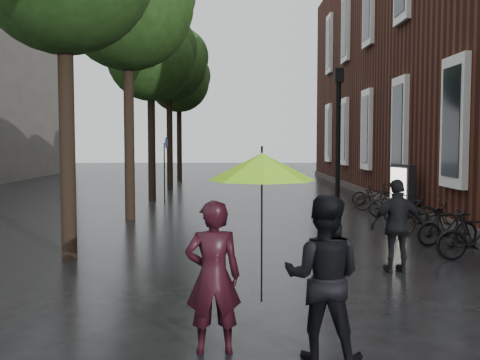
{
  "coord_description": "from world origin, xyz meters",
  "views": [
    {
      "loc": [
        -0.66,
        -4.78,
        2.48
      ],
      "look_at": [
        -0.51,
        5.96,
        1.73
      ],
      "focal_mm": 42.0,
      "sensor_mm": 36.0,
      "label": 1
    }
  ],
  "objects_px": {
    "person_burgundy": "(213,277)",
    "pedestrian_walking": "(398,226)",
    "ad_lightbox": "(402,191)",
    "lamp_post": "(338,135)",
    "person_black": "(323,277)",
    "parked_bicycles": "(418,213)"
  },
  "relations": [
    {
      "from": "person_burgundy",
      "to": "pedestrian_walking",
      "type": "distance_m",
      "value": 5.22
    },
    {
      "from": "ad_lightbox",
      "to": "lamp_post",
      "type": "relative_size",
      "value": 0.4
    },
    {
      "from": "pedestrian_walking",
      "to": "lamp_post",
      "type": "height_order",
      "value": "lamp_post"
    },
    {
      "from": "person_black",
      "to": "ad_lightbox",
      "type": "relative_size",
      "value": 1.09
    },
    {
      "from": "ad_lightbox",
      "to": "person_burgundy",
      "type": "bearing_deg",
      "value": -128.74
    },
    {
      "from": "ad_lightbox",
      "to": "lamp_post",
      "type": "bearing_deg",
      "value": -138.79
    },
    {
      "from": "person_burgundy",
      "to": "lamp_post",
      "type": "distance_m",
      "value": 8.57
    },
    {
      "from": "person_black",
      "to": "lamp_post",
      "type": "height_order",
      "value": "lamp_post"
    },
    {
      "from": "person_black",
      "to": "ad_lightbox",
      "type": "bearing_deg",
      "value": -95.91
    },
    {
      "from": "person_burgundy",
      "to": "parked_bicycles",
      "type": "relative_size",
      "value": 0.15
    },
    {
      "from": "parked_bicycles",
      "to": "ad_lightbox",
      "type": "height_order",
      "value": "ad_lightbox"
    },
    {
      "from": "lamp_post",
      "to": "pedestrian_walking",
      "type": "bearing_deg",
      "value": -83.9
    },
    {
      "from": "pedestrian_walking",
      "to": "lamp_post",
      "type": "relative_size",
      "value": 0.41
    },
    {
      "from": "person_burgundy",
      "to": "lamp_post",
      "type": "relative_size",
      "value": 0.42
    },
    {
      "from": "pedestrian_walking",
      "to": "ad_lightbox",
      "type": "xyz_separation_m",
      "value": [
        2.44,
        7.74,
        -0.02
      ]
    },
    {
      "from": "person_burgundy",
      "to": "person_black",
      "type": "xyz_separation_m",
      "value": [
        1.25,
        -0.21,
        0.04
      ]
    },
    {
      "from": "ad_lightbox",
      "to": "pedestrian_walking",
      "type": "bearing_deg",
      "value": -120.01
    },
    {
      "from": "person_black",
      "to": "lamp_post",
      "type": "bearing_deg",
      "value": -86.93
    },
    {
      "from": "pedestrian_walking",
      "to": "person_burgundy",
      "type": "bearing_deg",
      "value": 42.79
    },
    {
      "from": "lamp_post",
      "to": "ad_lightbox",
      "type": "bearing_deg",
      "value": 53.74
    },
    {
      "from": "person_burgundy",
      "to": "parked_bicycles",
      "type": "bearing_deg",
      "value": -126.21
    },
    {
      "from": "person_burgundy",
      "to": "ad_lightbox",
      "type": "distance_m",
      "value": 13.1
    }
  ]
}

